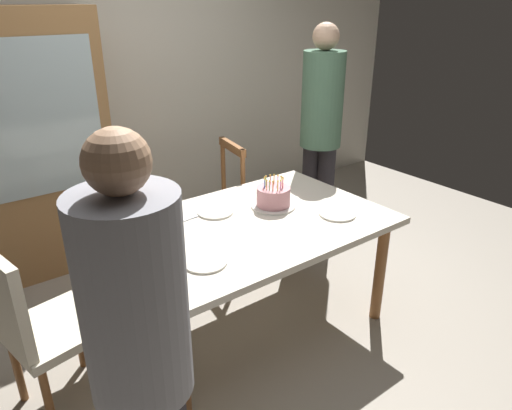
# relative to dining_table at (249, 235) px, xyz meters

# --- Properties ---
(ground) EXTENTS (6.40, 6.40, 0.00)m
(ground) POSITION_rel_dining_table_xyz_m (0.00, 0.00, -0.65)
(ground) COLOR #9E9384
(back_wall) EXTENTS (6.40, 0.10, 2.60)m
(back_wall) POSITION_rel_dining_table_xyz_m (0.00, 1.85, 0.65)
(back_wall) COLOR silver
(back_wall) RESTS_ON ground
(dining_table) EXTENTS (1.63, 1.06, 0.73)m
(dining_table) POSITION_rel_dining_table_xyz_m (0.00, 0.00, 0.00)
(dining_table) COLOR silver
(dining_table) RESTS_ON ground
(birthday_cake) EXTENTS (0.28, 0.28, 0.20)m
(birthday_cake) POSITION_rel_dining_table_xyz_m (0.26, 0.10, 0.14)
(birthday_cake) COLOR silver
(birthday_cake) RESTS_ON dining_table
(plate_near_celebrant) EXTENTS (0.22, 0.22, 0.01)m
(plate_near_celebrant) POSITION_rel_dining_table_xyz_m (-0.45, -0.24, 0.09)
(plate_near_celebrant) COLOR silver
(plate_near_celebrant) RESTS_ON dining_table
(plate_far_side) EXTENTS (0.22, 0.22, 0.01)m
(plate_far_side) POSITION_rel_dining_table_xyz_m (-0.08, 0.24, 0.09)
(plate_far_side) COLOR silver
(plate_far_side) RESTS_ON dining_table
(plate_near_guest) EXTENTS (0.22, 0.22, 0.01)m
(plate_near_guest) POSITION_rel_dining_table_xyz_m (0.49, -0.24, 0.09)
(plate_near_guest) COLOR silver
(plate_near_guest) RESTS_ON dining_table
(fork_near_celebrant) EXTENTS (0.18, 0.02, 0.01)m
(fork_near_celebrant) POSITION_rel_dining_table_xyz_m (-0.61, -0.23, 0.08)
(fork_near_celebrant) COLOR silver
(fork_near_celebrant) RESTS_ON dining_table
(fork_far_side) EXTENTS (0.18, 0.03, 0.01)m
(fork_far_side) POSITION_rel_dining_table_xyz_m (-0.24, 0.25, 0.08)
(fork_far_side) COLOR silver
(fork_far_side) RESTS_ON dining_table
(chair_spindle_back) EXTENTS (0.51, 0.51, 0.95)m
(chair_spindle_back) POSITION_rel_dining_table_xyz_m (0.28, 0.84, -0.20)
(chair_spindle_back) COLOR beige
(chair_spindle_back) RESTS_ON ground
(chair_upholstered) EXTENTS (0.51, 0.51, 0.95)m
(chair_upholstered) POSITION_rel_dining_table_xyz_m (-1.20, 0.07, -0.12)
(chair_upholstered) COLOR beige
(chair_upholstered) RESTS_ON ground
(person_celebrant) EXTENTS (0.32, 0.32, 1.65)m
(person_celebrant) POSITION_rel_dining_table_xyz_m (-1.07, -0.87, 0.29)
(person_celebrant) COLOR #262328
(person_celebrant) RESTS_ON ground
(person_guest) EXTENTS (0.32, 0.32, 1.78)m
(person_guest) POSITION_rel_dining_table_xyz_m (1.13, 0.58, 0.37)
(person_guest) COLOR #262328
(person_guest) RESTS_ON ground
(china_cabinet) EXTENTS (1.10, 0.45, 1.90)m
(china_cabinet) POSITION_rel_dining_table_xyz_m (-0.81, 1.56, 0.30)
(china_cabinet) COLOR #9E7042
(china_cabinet) RESTS_ON ground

